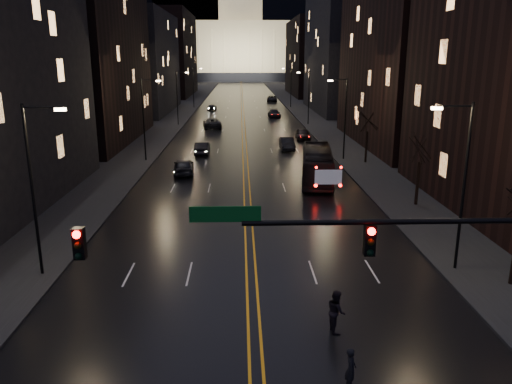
{
  "coord_description": "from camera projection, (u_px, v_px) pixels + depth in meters",
  "views": [
    {
      "loc": [
        -0.52,
        -14.54,
        11.13
      ],
      "look_at": [
        0.29,
        10.91,
        4.24
      ],
      "focal_mm": 35.0,
      "sensor_mm": 36.0,
      "label": 1
    }
  ],
  "objects": [
    {
      "name": "road",
      "position": [
        242.0,
        98.0,
        142.37
      ],
      "size": [
        20.0,
        320.0,
        0.02
      ],
      "primitive_type": "cube",
      "color": "black",
      "rests_on": "ground"
    },
    {
      "name": "sidewalk_left",
      "position": [
        193.0,
        97.0,
        141.93
      ],
      "size": [
        8.0,
        320.0,
        0.16
      ],
      "primitive_type": "cube",
      "color": "black",
      "rests_on": "ground"
    },
    {
      "name": "sidewalk_right",
      "position": [
        291.0,
        97.0,
        142.78
      ],
      "size": [
        8.0,
        320.0,
        0.16
      ],
      "primitive_type": "cube",
      "color": "black",
      "rests_on": "ground"
    },
    {
      "name": "center_line",
      "position": [
        242.0,
        98.0,
        142.37
      ],
      "size": [
        0.62,
        320.0,
        0.01
      ],
      "primitive_type": "cube",
      "color": "orange",
      "rests_on": "road"
    },
    {
      "name": "building_left_mid",
      "position": [
        82.0,
        34.0,
        64.76
      ],
      "size": [
        12.0,
        30.0,
        28.0
      ],
      "primitive_type": "cube",
      "color": "black",
      "rests_on": "ground"
    },
    {
      "name": "building_left_far",
      "position": [
        140.0,
        63.0,
        102.46
      ],
      "size": [
        12.0,
        34.0,
        20.0
      ],
      "primitive_type": "cube",
      "color": "black",
      "rests_on": "ground"
    },
    {
      "name": "building_left_dist",
      "position": [
        171.0,
        54.0,
        148.25
      ],
      "size": [
        12.0,
        40.0,
        24.0
      ],
      "primitive_type": "cube",
      "color": "black",
      "rests_on": "ground"
    },
    {
      "name": "building_right_mid",
      "position": [
        344.0,
        48.0,
        102.96
      ],
      "size": [
        12.0,
        34.0,
        26.0
      ],
      "primitive_type": "cube",
      "color": "black",
      "rests_on": "ground"
    },
    {
      "name": "building_right_dist",
      "position": [
        311.0,
        58.0,
        149.79
      ],
      "size": [
        12.0,
        40.0,
        22.0
      ],
      "primitive_type": "cube",
      "color": "black",
      "rests_on": "ground"
    },
    {
      "name": "capitol",
      "position": [
        241.0,
        45.0,
        253.67
      ],
      "size": [
        90.0,
        50.0,
        58.5
      ],
      "color": "black",
      "rests_on": "ground"
    },
    {
      "name": "traffic_signal",
      "position": [
        444.0,
        254.0,
        15.79
      ],
      "size": [
        17.29,
        0.45,
        7.0
      ],
      "color": "black",
      "rests_on": "ground"
    },
    {
      "name": "streetlamp_right_near",
      "position": [
        461.0,
        179.0,
        25.6
      ],
      "size": [
        2.13,
        0.25,
        9.0
      ],
      "color": "black",
      "rests_on": "ground"
    },
    {
      "name": "streetlamp_left_near",
      "position": [
        35.0,
        182.0,
        24.94
      ],
      "size": [
        2.13,
        0.25,
        9.0
      ],
      "color": "black",
      "rests_on": "ground"
    },
    {
      "name": "streetlamp_right_mid",
      "position": [
        344.0,
        114.0,
        54.54
      ],
      "size": [
        2.13,
        0.25,
        9.0
      ],
      "color": "black",
      "rests_on": "ground"
    },
    {
      "name": "streetlamp_left_mid",
      "position": [
        145.0,
        115.0,
        53.89
      ],
      "size": [
        2.13,
        0.25,
        9.0
      ],
      "color": "black",
      "rests_on": "ground"
    },
    {
      "name": "streetlamp_right_far",
      "position": [
        308.0,
        95.0,
        83.49
      ],
      "size": [
        2.13,
        0.25,
        9.0
      ],
      "color": "black",
      "rests_on": "ground"
    },
    {
      "name": "streetlamp_left_far",
      "position": [
        178.0,
        95.0,
        82.83
      ],
      "size": [
        2.13,
        0.25,
        9.0
      ],
      "color": "black",
      "rests_on": "ground"
    },
    {
      "name": "streetlamp_right_dist",
      "position": [
        290.0,
        85.0,
        112.43
      ],
      "size": [
        2.13,
        0.25,
        9.0
      ],
      "color": "black",
      "rests_on": "ground"
    },
    {
      "name": "streetlamp_left_dist",
      "position": [
        194.0,
        85.0,
        111.78
      ],
      "size": [
        2.13,
        0.25,
        9.0
      ],
      "color": "black",
      "rests_on": "ground"
    },
    {
      "name": "tree_right_mid",
      "position": [
        421.0,
        148.0,
        37.39
      ],
      "size": [
        2.4,
        2.4,
        6.65
      ],
      "color": "black",
      "rests_on": "ground"
    },
    {
      "name": "tree_right_far",
      "position": [
        368.0,
        122.0,
        52.83
      ],
      "size": [
        2.4,
        2.4,
        6.65
      ],
      "color": "black",
      "rests_on": "ground"
    },
    {
      "name": "bus",
      "position": [
        317.0,
        165.0,
        46.02
      ],
      "size": [
        4.02,
        11.38,
        3.1
      ],
      "primitive_type": "imported",
      "rotation": [
        0.0,
        0.0,
        -0.13
      ],
      "color": "black",
      "rests_on": "ground"
    },
    {
      "name": "oncoming_car_a",
      "position": [
        184.0,
        166.0,
        48.9
      ],
      "size": [
        2.33,
        4.88,
        1.61
      ],
      "primitive_type": "imported",
      "rotation": [
        0.0,
        0.0,
        3.23
      ],
      "color": "black",
      "rests_on": "ground"
    },
    {
      "name": "oncoming_car_b",
      "position": [
        202.0,
        148.0,
        58.99
      ],
      "size": [
        1.59,
        4.53,
        1.49
      ],
      "primitive_type": "imported",
      "rotation": [
        0.0,
        0.0,
        3.14
      ],
      "color": "black",
      "rests_on": "ground"
    },
    {
      "name": "oncoming_car_c",
      "position": [
        212.0,
        123.0,
        80.75
      ],
      "size": [
        3.36,
        6.16,
        1.64
      ],
      "primitive_type": "imported",
      "rotation": [
        0.0,
        0.0,
        3.25
      ],
      "color": "black",
      "rests_on": "ground"
    },
    {
      "name": "oncoming_car_d",
      "position": [
        212.0,
        108.0,
        107.7
      ],
      "size": [
        2.0,
        4.46,
        1.27
      ],
      "primitive_type": "imported",
      "rotation": [
        0.0,
        0.0,
        3.09
      ],
      "color": "black",
      "rests_on": "ground"
    },
    {
      "name": "receding_car_a",
      "position": [
        287.0,
        144.0,
        61.94
      ],
      "size": [
        1.7,
        4.69,
        1.54
      ],
      "primitive_type": "imported",
      "rotation": [
        0.0,
        0.0,
        0.01
      ],
      "color": "black",
      "rests_on": "ground"
    },
    {
      "name": "receding_car_b",
      "position": [
        303.0,
        134.0,
        69.4
      ],
      "size": [
        2.01,
        4.74,
        1.6
      ],
      "primitive_type": "imported",
      "rotation": [
        0.0,
        0.0,
        -0.03
      ],
      "color": "black",
      "rests_on": "ground"
    },
    {
      "name": "receding_car_c",
      "position": [
        274.0,
        114.0,
        94.97
      ],
      "size": [
        2.39,
        5.27,
        1.5
      ],
      "primitive_type": "imported",
      "rotation": [
        0.0,
        0.0,
        0.06
      ],
      "color": "black",
      "rests_on": "ground"
    },
    {
      "name": "receding_car_d",
      "position": [
        272.0,
        99.0,
        129.1
      ],
      "size": [
        2.91,
        5.73,
        1.55
      ],
      "primitive_type": "imported",
      "rotation": [
        0.0,
        0.0,
        -0.06
      ],
      "color": "black",
      "rests_on": "ground"
    },
    {
      "name": "pedestrian_a",
      "position": [
        351.0,
        369.0,
        17.12
      ],
      "size": [
        0.48,
        0.63,
        1.57
      ],
      "primitive_type": "imported",
      "rotation": [
        0.0,
        0.0,
        1.38
      ],
      "color": "black",
      "rests_on": "ground"
    },
    {
      "name": "pedestrian_b",
      "position": [
        336.0,
        311.0,
        20.76
      ],
      "size": [
        0.58,
        0.94,
        1.84
      ],
      "primitive_type": "imported",
      "rotation": [
        0.0,
        0.0,
        1.67
      ],
      "color": "black",
      "rests_on": "ground"
    }
  ]
}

